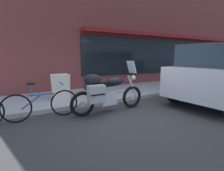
{
  "coord_description": "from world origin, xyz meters",
  "views": [
    {
      "loc": [
        -2.64,
        -3.56,
        1.53
      ],
      "look_at": [
        -0.3,
        0.63,
        0.7
      ],
      "focal_mm": 26.74,
      "sensor_mm": 36.0,
      "label": 1
    }
  ],
  "objects": [
    {
      "name": "storefront_building",
      "position": [
        8.6,
        3.71,
        3.85
      ],
      "size": [
        25.2,
        0.9,
        7.88
      ],
      "color": "brown",
      "rests_on": "ground_plane"
    },
    {
      "name": "ground_plane",
      "position": [
        0.0,
        0.0,
        0.0
      ],
      "size": [
        80.0,
        80.0,
        0.0
      ],
      "primitive_type": "plane",
      "color": "#373737"
    },
    {
      "name": "sidewalk_curb",
      "position": [
        9.0,
        2.33,
        0.06
      ],
      "size": [
        30.0,
        2.44,
        0.12
      ],
      "color": "#ABABAB",
      "rests_on": "ground_plane"
    },
    {
      "name": "parked_bicycle",
      "position": [
        -2.22,
        0.75,
        0.38
      ],
      "size": [
        1.78,
        0.48,
        0.93
      ],
      "color": "black",
      "rests_on": "ground_plane"
    },
    {
      "name": "sandwich_board_sign",
      "position": [
        -1.47,
        1.98,
        0.55
      ],
      "size": [
        0.55,
        0.4,
        0.84
      ],
      "color": "silver",
      "rests_on": "sidewalk_curb"
    },
    {
      "name": "touring_motorcycle",
      "position": [
        -0.62,
        0.39,
        0.61
      ],
      "size": [
        2.23,
        0.68,
        1.41
      ],
      "color": "black",
      "rests_on": "ground_plane"
    }
  ]
}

